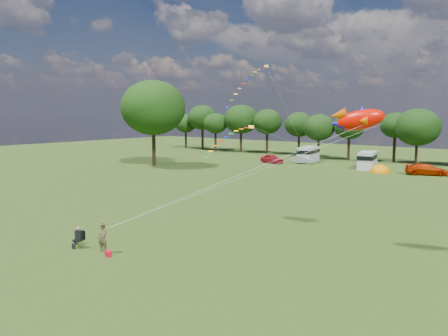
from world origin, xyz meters
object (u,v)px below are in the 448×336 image
Objects in this scene: campervan_b at (308,154)px; campervan_c at (367,160)px; tent_orange at (380,172)px; kite_flyer at (103,238)px; car_a at (272,159)px; car_c at (426,169)px; big_tree at (153,108)px; fish_kite at (356,120)px; car_b at (303,160)px; camp_chair at (79,235)px.

campervan_b is 11.39m from campervan_c.
kite_flyer is at bearing -91.27° from tent_orange.
car_c is (23.42, 1.23, 0.04)m from car_a.
big_tree is 2.42× the size of campervan_c.
fish_kite is (40.77, -20.64, -1.14)m from big_tree.
kite_flyer is (29.62, -31.14, -8.17)m from big_tree.
tent_orange is 45.27m from kite_flyer.
tent_orange is at bearing -146.07° from campervan_c.
big_tree is at bearing 119.96° from car_b.
fish_kite reaches higher than car_b.
big_tree is 26.82m from campervan_b.
campervan_b is 1.75× the size of tent_orange.
kite_flyer reaches higher than tent_orange.
campervan_c reaches higher than tent_orange.
car_b is at bearing -176.18° from campervan_b.
car_c is 1.46× the size of fish_kite.
campervan_b is 0.99× the size of campervan_c.
campervan_c is (27.69, 16.99, -7.66)m from big_tree.
car_c is at bearing -109.64° from campervan_b.
camp_chair reaches higher than tent_orange.
big_tree is 20.86m from car_a.
campervan_b is at bearing -20.68° from car_a.
car_b is (4.33, 2.66, -0.10)m from car_a.
fish_kite is (24.16, -40.26, 6.51)m from campervan_b.
campervan_c reaches higher than kite_flyer.
car_c is 0.94× the size of campervan_b.
campervan_c is at bearing 93.32° from fish_kite.
campervan_c is at bearing -65.18° from car_a.
car_b reaches higher than tent_orange.
car_b is 49.55m from camp_chair.
kite_flyer reaches higher than camp_chair.
fish_kite is (13.04, 10.90, 7.09)m from camp_chair.
camp_chair is (-2.89, -45.65, 0.77)m from tent_orange.
car_b is 2.66× the size of camp_chair.
car_a reaches higher than camp_chair.
fish_kite is at bearing -127.08° from car_a.
campervan_c is at bearing 69.57° from camp_chair.
car_c is 20.10m from campervan_b.
big_tree is 33.38m from campervan_c.
kite_flyer is at bearing -173.24° from campervan_b.
kite_flyer is at bearing -145.49° from car_a.
fish_kite is (27.94, -34.84, 7.15)m from car_a.
car_a is 0.80× the size of campervan_b.
campervan_c reaches higher than camp_chair.
campervan_c is (-8.56, 1.56, 0.59)m from car_c.
big_tree is at bearing 152.10° from car_a.
fish_kite reaches higher than camp_chair.
kite_flyer is 1.28× the size of camp_chair.
kite_flyer is at bearing 170.78° from campervan_c.
campervan_c is at bearing 70.30° from kite_flyer.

